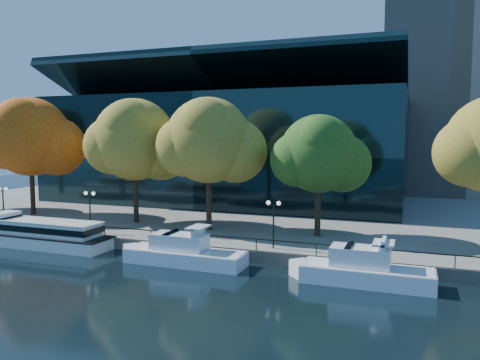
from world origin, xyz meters
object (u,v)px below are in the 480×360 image
at_px(tree_3, 210,142).
at_px(lamp_1, 90,202).
at_px(tree_1, 31,138).
at_px(tree_2, 136,141).
at_px(lamp_2, 273,213).
at_px(cruiser_near, 180,252).
at_px(tour_boat, 37,233).
at_px(cruiser_far, 360,269).
at_px(lamp_0, 3,197).
at_px(tree_4, 320,155).

xyz_separation_m(tree_3, lamp_1, (-10.61, -5.12, -5.84)).
distance_m(tree_1, tree_2, 14.48).
bearing_deg(lamp_2, lamp_1, 180.00).
xyz_separation_m(cruiser_near, lamp_1, (-11.93, 3.89, 2.98)).
relative_size(tour_boat, lamp_2, 3.98).
distance_m(tree_3, lamp_2, 11.22).
xyz_separation_m(cruiser_far, tree_2, (-24.94, 10.17, 8.79)).
distance_m(tree_3, lamp_0, 23.16).
bearing_deg(tree_1, tree_3, -2.53).
height_order(tree_1, tree_4, tree_1).
bearing_deg(lamp_2, cruiser_near, -150.17).
relative_size(cruiser_near, tree_3, 0.84).
distance_m(tour_boat, tree_4, 27.74).
relative_size(tree_1, lamp_0, 3.48).
xyz_separation_m(tree_4, lamp_1, (-21.39, -6.09, -4.65)).
xyz_separation_m(tree_1, lamp_0, (1.89, -6.16, -6.17)).
bearing_deg(cruiser_near, tree_1, 158.13).
xyz_separation_m(tree_3, lamp_0, (-21.82, -5.12, -5.84)).
height_order(cruiser_far, lamp_1, lamp_1).
relative_size(tree_2, lamp_2, 3.35).
distance_m(tree_2, lamp_0, 15.20).
bearing_deg(lamp_1, tour_boat, -140.18).
bearing_deg(cruiser_far, tree_1, 165.55).
bearing_deg(tree_4, cruiser_near, -133.45).
relative_size(cruiser_near, lamp_0, 2.77).
relative_size(tree_2, tree_3, 1.02).
xyz_separation_m(cruiser_near, cruiser_far, (14.38, -0.11, 0.06)).
height_order(tour_boat, tree_3, tree_3).
distance_m(tour_boat, tree_3, 18.60).
bearing_deg(tree_4, cruiser_far, -63.96).
height_order(tour_boat, tree_1, tree_1).
relative_size(cruiser_far, lamp_1, 2.55).
bearing_deg(tree_3, tree_4, 5.17).
relative_size(tree_1, lamp_2, 3.48).
distance_m(tree_4, lamp_0, 33.48).
height_order(lamp_1, lamp_2, same).
distance_m(tree_1, tree_3, 23.73).
relative_size(tree_3, tree_4, 1.16).
height_order(tree_1, tree_3, tree_1).
bearing_deg(cruiser_near, lamp_1, 161.96).
bearing_deg(lamp_0, tour_boat, -22.59).
distance_m(lamp_0, lamp_2, 29.92).
xyz_separation_m(tour_boat, tree_1, (-9.37, 9.27, 8.85)).
xyz_separation_m(cruiser_near, tree_1, (-25.03, 10.05, 9.14)).
height_order(lamp_0, lamp_2, same).
bearing_deg(lamp_0, lamp_1, 0.00).
height_order(tour_boat, cruiser_far, cruiser_far).
bearing_deg(cruiser_near, tour_boat, 177.16).
height_order(tree_3, tree_4, tree_3).
bearing_deg(cruiser_far, cruiser_near, 179.56).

